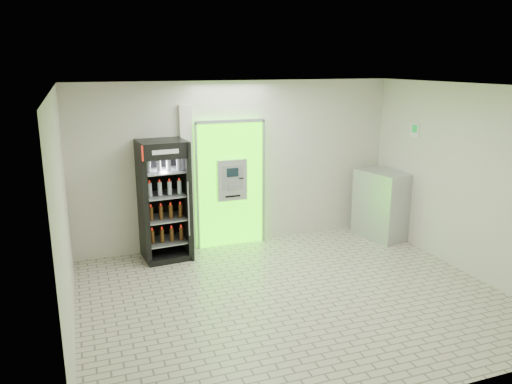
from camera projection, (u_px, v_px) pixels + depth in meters
name	position (u px, v px, depth m)	size (l,w,h in m)	color
ground	(293.00, 296.00, 7.27)	(6.00, 6.00, 0.00)	#BCB49C
room_shell	(295.00, 173.00, 6.80)	(6.00, 6.00, 6.00)	beige
atm_assembly	(230.00, 183.00, 9.10)	(1.30, 0.24, 2.33)	#35F100
pillar	(187.00, 179.00, 8.84)	(0.22, 0.11, 2.60)	silver
beverage_cooler	(164.00, 203.00, 8.50)	(0.83, 0.77, 2.06)	black
steel_cabinet	(382.00, 204.00, 9.61)	(0.87, 1.10, 1.31)	#AEB1B6
exit_sign	(415.00, 130.00, 8.99)	(0.02, 0.22, 0.26)	white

